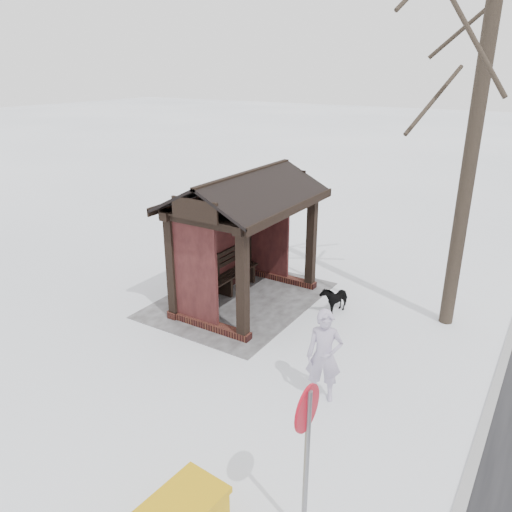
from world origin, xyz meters
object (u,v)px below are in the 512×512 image
Objects in this scene: bus_shelter at (240,212)px; dog at (335,298)px; tree_near at (493,8)px; road_sign at (306,431)px; pedestrian at (324,356)px.

bus_shelter is 4.75× the size of dog.
road_sign is at bearing -1.82° from tree_near.
road_sign is at bearing -91.95° from pedestrian.
bus_shelter reaches higher than dog.
pedestrian reaches higher than dog.
tree_near is 6.70m from pedestrian.
bus_shelter is 1.71× the size of road_sign.
tree_near is at bearing 177.72° from road_sign.
pedestrian is at bearing -160.26° from road_sign.
road_sign reaches higher than dog.
road_sign is at bearing 40.25° from bus_shelter.
dog is at bearing -69.74° from tree_near.
bus_shelter is at bearing -140.21° from road_sign.
pedestrian is 3.27m from dog.
tree_near reaches higher than pedestrian.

